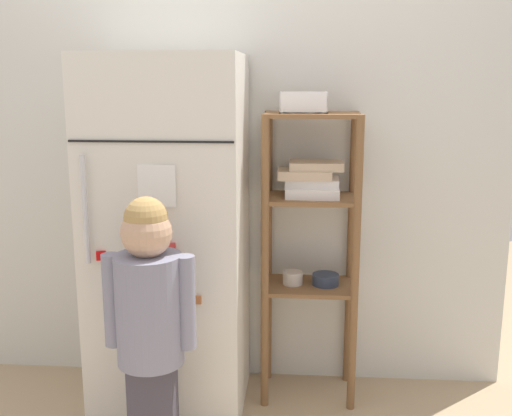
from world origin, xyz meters
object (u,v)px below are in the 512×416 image
Objects in this scene: pantry_shelf_unit at (311,219)px; refrigerator at (170,238)px; child_standing at (150,308)px; fruit_bin at (301,104)px.

refrigerator is at bearing -167.99° from pantry_shelf_unit.
child_standing is at bearing -87.22° from refrigerator.
fruit_bin is (0.56, 0.11, 0.57)m from refrigerator.
refrigerator is 0.81m from fruit_bin.
child_standing is 0.87m from pantry_shelf_unit.
fruit_bin is (0.54, 0.58, 0.71)m from child_standing.
pantry_shelf_unit is 0.51m from fruit_bin.
pantry_shelf_unit is 6.53× the size of fruit_bin.
pantry_shelf_unit is (0.59, 0.60, 0.20)m from child_standing.
fruit_bin is at bearing 47.21° from child_standing.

